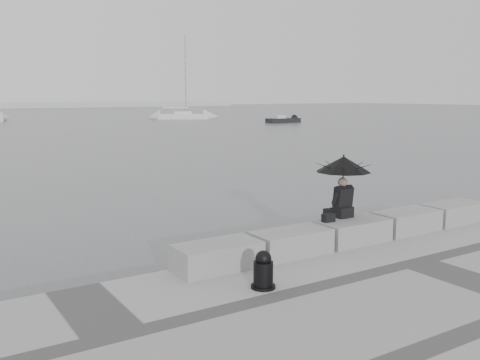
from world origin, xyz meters
TOP-DOWN VIEW (x-y plane):
  - ground at (0.00, 0.00)m, footprint 360.00×360.00m
  - stone_block_far_left at (-3.40, -0.45)m, footprint 1.60×0.80m
  - stone_block_left at (-1.70, -0.45)m, footprint 1.60×0.80m
  - stone_block_centre at (0.00, -0.45)m, footprint 1.60×0.80m
  - stone_block_right at (1.70, -0.45)m, footprint 1.60×0.80m
  - stone_block_far_right at (3.40, -0.45)m, footprint 1.60×0.80m
  - seated_person at (-0.01, -0.11)m, footprint 1.21×1.21m
  - bag at (-0.57, -0.28)m, footprint 0.27×0.15m
  - mooring_bollard at (-3.24, -1.70)m, footprint 0.41×0.41m
  - sailboat_right at (29.11, 66.54)m, footprint 7.97×5.57m
  - small_motorboat at (35.68, 49.46)m, footprint 5.00×1.81m

SIDE VIEW (x-z plane):
  - ground at x=0.00m, z-range 0.00..0.00m
  - small_motorboat at x=35.68m, z-range -0.23..0.87m
  - sailboat_right at x=29.11m, z-range -5.93..6.97m
  - stone_block_far_left at x=-3.40m, z-range 0.50..1.00m
  - stone_block_left at x=-1.70m, z-range 0.50..1.00m
  - stone_block_centre at x=0.00m, z-range 0.50..1.00m
  - stone_block_right at x=1.70m, z-range 0.50..1.00m
  - stone_block_far_right at x=3.40m, z-range 0.50..1.00m
  - mooring_bollard at x=-3.24m, z-range 0.45..1.10m
  - bag at x=-0.57m, z-range 1.00..1.17m
  - seated_person at x=-0.01m, z-range 1.32..2.71m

